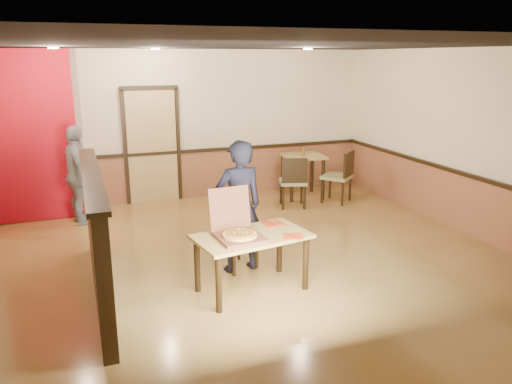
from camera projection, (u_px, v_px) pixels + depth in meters
The scene contains 26 objects.
floor at pixel (257, 263), 6.66m from camera, with size 7.00×7.00×0.00m, color #B58B46.
ceiling at pixel (257, 45), 5.92m from camera, with size 7.00×7.00×0.00m, color black.
wall_back at pixel (193, 126), 9.46m from camera, with size 7.00×7.00×0.00m, color #FFF3C7.
wall_right at pixel (476, 144), 7.45m from camera, with size 7.00×7.00×0.00m, color #FFF3C7.
wainscot_back at pixel (195, 175), 9.69m from camera, with size 7.00×0.04×0.90m, color #955A3B.
chair_rail_back at pixel (195, 151), 9.54m from camera, with size 7.00×0.06×0.06m, color black.
wainscot_right at pixel (468, 205), 7.69m from camera, with size 0.04×7.00×0.90m, color #955A3B.
chair_rail_right at pixel (470, 176), 7.56m from camera, with size 0.06×7.00×0.06m, color black.
back_door at pixel (152, 147), 9.25m from camera, with size 0.90×0.06×2.10m, color tan.
booth_partition at pixel (96, 234), 5.62m from camera, with size 0.20×3.10×1.44m.
red_accent_panel at pixel (24, 138), 8.05m from camera, with size 1.60×0.20×2.78m, color #B80D1E.
spot_a at pixel (53, 48), 6.80m from camera, with size 0.14×0.14×0.02m, color beige.
spot_b at pixel (155, 49), 7.93m from camera, with size 0.14×0.14×0.02m, color beige.
spot_c at pixel (308, 49), 7.75m from camera, with size 0.14×0.14×0.02m, color beige.
main_table at pixel (252, 244), 5.74m from camera, with size 1.40×0.94×0.69m.
diner_chair at pixel (233, 230), 6.45m from camera, with size 0.58×0.58×0.92m.
side_chair_left at pixel (293, 180), 8.97m from camera, with size 0.58×0.58×0.95m.
side_chair_right at pixel (341, 174), 9.30m from camera, with size 0.69×0.69×0.99m.
side_table at pixel (303, 164), 9.65m from camera, with size 0.86×0.86×0.83m.
diner at pixel (239, 207), 6.24m from camera, with size 0.62×0.41×1.69m, color black.
passerby at pixel (78, 175), 8.05m from camera, with size 0.95×0.40×1.62m, color gray.
pizza_box at pixel (238, 232), 5.62m from camera, with size 0.54×0.62×0.52m.
pizza at pixel (240, 235), 5.57m from camera, with size 0.39×0.39×0.03m, color #FAC35B.
napkin_near at pixel (293, 236), 5.66m from camera, with size 0.26×0.26×0.01m.
napkin_far at pixel (273, 223), 6.10m from camera, with size 0.27×0.27×0.01m.
condiment at pixel (303, 152), 9.48m from camera, with size 0.06×0.06×0.15m, color brown.
Camera 1 is at (-2.12, -5.80, 2.67)m, focal length 35.00 mm.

